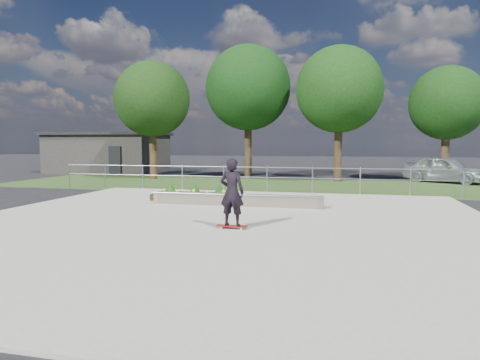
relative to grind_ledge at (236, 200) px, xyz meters
name	(u,v)px	position (x,y,z in m)	size (l,w,h in m)	color
ground	(220,224)	(0.33, -3.10, -0.26)	(120.00, 120.00, 0.00)	black
grass_verge	(278,185)	(0.33, 7.90, -0.25)	(30.00, 8.00, 0.02)	#2C471C
concrete_slab	(220,223)	(0.33, -3.10, -0.23)	(15.00, 15.00, 0.06)	#AAA697
fence	(267,176)	(0.33, 4.40, 0.51)	(20.06, 0.06, 1.20)	gray
building	(108,152)	(-13.66, 14.89, 1.25)	(8.40, 5.40, 3.00)	#2C2A27
tree_far_left	(152,99)	(-7.67, 9.90, 4.59)	(4.55, 4.55, 7.15)	#362515
tree_mid_left	(248,88)	(-2.17, 11.90, 5.34)	(5.25, 5.25, 8.25)	#312013
tree_mid_right	(339,90)	(3.33, 10.90, 4.97)	(4.90, 4.90, 7.70)	#312113
tree_far_right	(447,103)	(9.33, 12.40, 4.21)	(4.20, 4.20, 6.60)	#362615
grind_ledge	(236,200)	(0.00, 0.00, 0.00)	(6.00, 0.44, 0.43)	brown
planter_bed	(193,195)	(-1.96, 1.11, -0.02)	(3.00, 1.20, 0.61)	black
skateboarder	(232,192)	(0.88, -3.93, 0.73)	(0.80, 0.45, 1.79)	silver
parked_car	(445,169)	(9.18, 11.59, 0.49)	(1.78, 4.41, 1.50)	#B1B7BB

